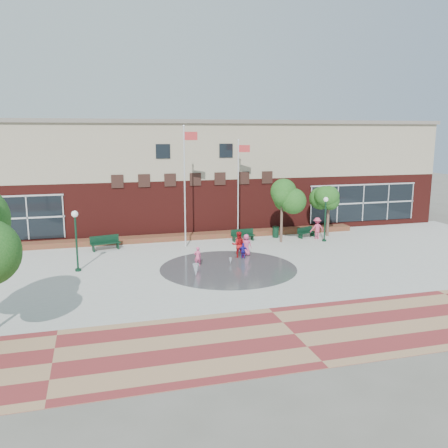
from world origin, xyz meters
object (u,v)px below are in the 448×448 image
object	(u,v)px
bench_left	(105,246)
trash_can	(276,232)
flagpole_right	(239,184)
flagpole_left	(185,181)
child_splash	(198,257)

from	to	relation	value
bench_left	trash_can	distance (m)	13.16
flagpole_right	trash_can	world-z (taller)	flagpole_right
flagpole_left	flagpole_right	size ratio (longest dim) A/B	1.13
flagpole_left	flagpole_right	xyz separation A→B (m)	(4.46, 1.59, -0.55)
trash_can	child_splash	size ratio (longest dim) A/B	0.71
trash_can	child_splash	distance (m)	10.00
flagpole_left	trash_can	size ratio (longest dim) A/B	9.77
child_splash	bench_left	bearing A→B (deg)	-48.35
bench_left	trash_can	bearing A→B (deg)	-9.94
flagpole_left	trash_can	distance (m)	8.75
bench_left	trash_can	size ratio (longest dim) A/B	2.39
flagpole_left	child_splash	xyz separation A→B (m)	(-0.26, -5.10, -4.24)
flagpole_left	flagpole_right	world-z (taller)	flagpole_left
flagpole_left	flagpole_right	bearing A→B (deg)	30.75
bench_left	trash_can	xyz separation A→B (m)	(13.14, 0.62, 0.12)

